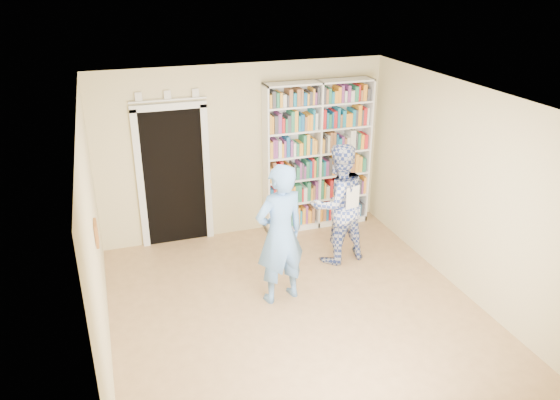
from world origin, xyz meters
name	(u,v)px	position (x,y,z in m)	size (l,w,h in m)	color
floor	(299,315)	(0.00, 0.00, 0.00)	(5.00, 5.00, 0.00)	#A2784E
ceiling	(302,100)	(0.00, 0.00, 2.70)	(5.00, 5.00, 0.00)	white
wall_back	(244,152)	(0.00, 2.50, 1.35)	(4.50, 4.50, 0.00)	beige
wall_left	(95,246)	(-2.25, 0.00, 1.35)	(5.00, 5.00, 0.00)	beige
wall_right	(467,193)	(2.25, 0.00, 1.35)	(5.00, 5.00, 0.00)	beige
bookshelf	(317,156)	(1.16, 2.34, 1.21)	(1.74, 0.33, 2.40)	white
doorway	(174,170)	(-1.10, 2.48, 1.18)	(1.10, 0.08, 2.43)	black
wall_art	(96,233)	(-2.23, 0.20, 1.40)	(0.03, 0.25, 0.25)	brown
man_blue	(280,234)	(-0.10, 0.44, 0.93)	(0.68, 0.44, 1.85)	#6093D6
man_plaid	(338,204)	(1.01, 1.16, 0.89)	(0.86, 0.67, 1.77)	#314597
paper_sheet	(353,198)	(1.10, 0.89, 1.08)	(0.23, 0.01, 0.32)	white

